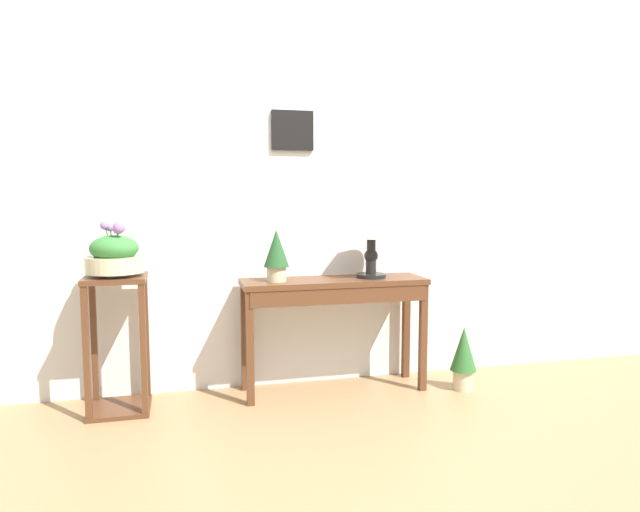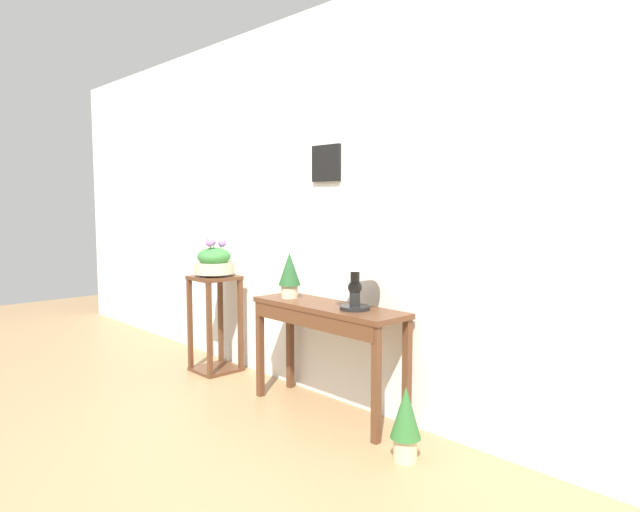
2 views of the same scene
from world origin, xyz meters
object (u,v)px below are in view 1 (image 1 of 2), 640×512
at_px(pedestal_stand_left, 118,344).
at_px(planter_bowl_wide, 115,255).
at_px(potted_plant_floor, 464,355).
at_px(table_lamp, 371,227).
at_px(console_table, 335,297).
at_px(potted_plant_on_console, 276,253).

distance_m(pedestal_stand_left, planter_bowl_wide, 0.53).
distance_m(pedestal_stand_left, potted_plant_floor, 2.17).
relative_size(table_lamp, planter_bowl_wide, 1.43).
height_order(console_table, planter_bowl_wide, planter_bowl_wide).
bearing_deg(table_lamp, planter_bowl_wide, -178.63).
xyz_separation_m(pedestal_stand_left, potted_plant_floor, (2.16, -0.16, -0.17)).
xyz_separation_m(console_table, planter_bowl_wide, (-1.33, -0.02, 0.31)).
height_order(potted_plant_on_console, planter_bowl_wide, planter_bowl_wide).
height_order(pedestal_stand_left, potted_plant_floor, pedestal_stand_left).
relative_size(table_lamp, pedestal_stand_left, 0.58).
relative_size(console_table, potted_plant_on_console, 3.66).
xyz_separation_m(table_lamp, potted_plant_on_console, (-0.63, -0.02, -0.15)).
xyz_separation_m(console_table, pedestal_stand_left, (-1.33, -0.02, -0.22)).
height_order(pedestal_stand_left, planter_bowl_wide, planter_bowl_wide).
distance_m(console_table, table_lamp, 0.51).
bearing_deg(console_table, potted_plant_floor, -12.02).
xyz_separation_m(table_lamp, pedestal_stand_left, (-1.58, -0.04, -0.67)).
bearing_deg(potted_plant_floor, planter_bowl_wide, 175.74).
relative_size(table_lamp, potted_plant_on_console, 1.44).
xyz_separation_m(console_table, potted_plant_floor, (0.83, -0.18, -0.39)).
bearing_deg(potted_plant_on_console, potted_plant_floor, -8.60).
xyz_separation_m(pedestal_stand_left, planter_bowl_wide, (0.00, 0.00, 0.53)).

